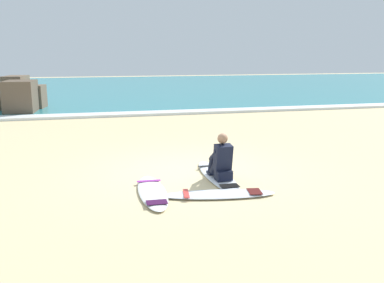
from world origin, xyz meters
TOP-DOWN VIEW (x-y plane):
  - ground_plane at (0.00, 0.00)m, footprint 80.00×80.00m
  - sea at (0.00, 22.64)m, footprint 80.00×28.00m
  - breaking_foam at (0.00, 8.94)m, footprint 80.00×0.90m
  - surfboard_main at (0.52, -0.60)m, footprint 0.53×2.47m
  - surfer_seated at (0.51, -0.87)m, footprint 0.39×0.72m
  - surfboard_spare_near at (-0.98, -1.29)m, footprint 0.58×2.09m
  - surfboard_spare_far at (0.19, -1.71)m, footprint 2.19×0.84m
  - rock_outcrop_distant at (-5.37, 11.57)m, footprint 3.74×3.79m

SIDE VIEW (x-z plane):
  - ground_plane at x=0.00m, z-range 0.00..0.00m
  - surfboard_main at x=0.52m, z-range 0.00..0.07m
  - surfboard_spare_far at x=0.19m, z-range 0.00..0.07m
  - surfboard_spare_near at x=-0.98m, z-range 0.00..0.07m
  - sea at x=0.00m, z-range 0.00..0.10m
  - breaking_foam at x=0.00m, z-range 0.00..0.11m
  - surfer_seated at x=0.51m, z-range -0.04..0.91m
  - rock_outcrop_distant at x=-5.37m, z-range -0.15..1.39m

